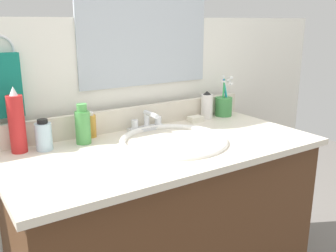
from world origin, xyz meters
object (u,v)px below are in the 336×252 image
at_px(bottle_lotion_white, 207,106).
at_px(bottle_toner_green, 83,126).
at_px(bottle_gel_clear, 44,136).
at_px(hand_towel, 4,86).
at_px(cup_green, 224,105).
at_px(bottle_oil_amber, 91,126).
at_px(faucet, 147,123).
at_px(bottle_spray_red, 17,123).
at_px(soap_bar, 195,119).

bearing_deg(bottle_lotion_white, bottle_toner_green, -175.96).
xyz_separation_m(bottle_gel_clear, bottle_lotion_white, (0.75, 0.04, 0.01)).
height_order(hand_towel, cup_green, hand_towel).
distance_m(bottle_gel_clear, cup_green, 0.85).
bearing_deg(bottle_oil_amber, cup_green, -1.61).
xyz_separation_m(bottle_lotion_white, bottle_oil_amber, (-0.55, 0.01, -0.01)).
bearing_deg(hand_towel, cup_green, -4.04).
relative_size(bottle_gel_clear, bottle_toner_green, 0.74).
xyz_separation_m(hand_towel, faucet, (0.51, -0.08, -0.19)).
relative_size(bottle_spray_red, bottle_gel_clear, 2.07).
height_order(bottle_spray_red, soap_bar, bottle_spray_red).
xyz_separation_m(faucet, bottle_spray_red, (-0.50, 0.00, 0.07)).
height_order(bottle_gel_clear, soap_bar, bottle_gel_clear).
bearing_deg(bottle_gel_clear, cup_green, 2.29).
height_order(hand_towel, faucet, hand_towel).
height_order(faucet, bottle_spray_red, bottle_spray_red).
distance_m(bottle_toner_green, soap_bar, 0.53).
distance_m(faucet, soap_bar, 0.25).
bearing_deg(cup_green, bottle_spray_red, -179.42).
height_order(bottle_toner_green, soap_bar, bottle_toner_green).
relative_size(hand_towel, cup_green, 1.15).
relative_size(bottle_lotion_white, bottle_oil_amber, 1.26).
relative_size(bottle_spray_red, bottle_lotion_white, 1.79).
bearing_deg(bottle_spray_red, bottle_lotion_white, 1.03).
relative_size(bottle_spray_red, bottle_toner_green, 1.54).
distance_m(bottle_spray_red, soap_bar, 0.75).
distance_m(faucet, bottle_oil_amber, 0.23).
height_order(bottle_gel_clear, bottle_toner_green, bottle_toner_green).
xyz_separation_m(hand_towel, bottle_gel_clear, (0.09, -0.10, -0.17)).
bearing_deg(bottle_lotion_white, soap_bar, -165.10).
xyz_separation_m(bottle_toner_green, bottle_oil_amber, (0.05, 0.06, -0.02)).
bearing_deg(cup_green, hand_towel, 175.96).
bearing_deg(soap_bar, bottle_oil_amber, 175.92).
xyz_separation_m(bottle_toner_green, bottle_lotion_white, (0.61, 0.04, -0.01)).
bearing_deg(hand_towel, faucet, -8.70).
xyz_separation_m(bottle_lotion_white, cup_green, (0.10, -0.01, -0.01)).
distance_m(bottle_gel_clear, soap_bar, 0.67).
distance_m(hand_towel, soap_bar, 0.79).
bearing_deg(bottle_oil_amber, bottle_toner_green, -133.88).
height_order(bottle_oil_amber, cup_green, cup_green).
distance_m(bottle_toner_green, cup_green, 0.71).
bearing_deg(soap_bar, hand_towel, 173.86).
distance_m(bottle_oil_amber, cup_green, 0.65).
relative_size(bottle_gel_clear, bottle_lotion_white, 0.86).
xyz_separation_m(faucet, bottle_lotion_white, (0.32, 0.02, 0.03)).
bearing_deg(bottle_gel_clear, hand_towel, 132.10).
height_order(hand_towel, bottle_toner_green, hand_towel).
height_order(hand_towel, soap_bar, hand_towel).
bearing_deg(bottle_spray_red, bottle_toner_green, -7.32).
bearing_deg(bottle_oil_amber, bottle_gel_clear, -164.98).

